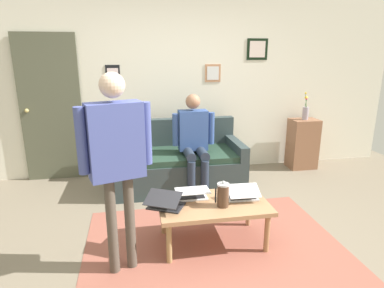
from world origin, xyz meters
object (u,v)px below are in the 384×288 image
object	(u,v)px
couch	(178,164)
side_shelf	(303,144)
flower_vase	(306,111)
laptop_right	(165,203)
laptop_left	(191,194)
laptop_center	(242,195)
interior_door	(51,109)
coffee_table	(213,207)
person_seated	(194,138)
person_standing	(116,150)
french_press	(223,195)

from	to	relation	value
couch	side_shelf	distance (m)	2.08
side_shelf	flower_vase	bearing A→B (deg)	-41.22
flower_vase	laptop_right	bearing A→B (deg)	38.22
couch	laptop_right	distance (m)	1.56
laptop_left	laptop_right	world-z (taller)	laptop_right
laptop_center	couch	bearing A→B (deg)	-74.08
interior_door	laptop_center	size ratio (longest dim) A/B	6.60
laptop_left	laptop_center	world-z (taller)	laptop_center
flower_vase	laptop_center	bearing A→B (deg)	48.21
coffee_table	flower_vase	bearing A→B (deg)	-136.12
laptop_left	person_seated	xyz separation A→B (m)	(-0.25, -1.14, 0.26)
flower_vase	person_standing	world-z (taller)	person_standing
flower_vase	person_seated	bearing A→B (deg)	17.46
laptop_right	interior_door	bearing A→B (deg)	-56.83
person_standing	side_shelf	bearing A→B (deg)	-142.77
laptop_right	person_seated	size ratio (longest dim) A/B	0.32
coffee_table	person_seated	distance (m)	1.31
french_press	person_standing	size ratio (longest dim) A/B	0.15
laptop_center	side_shelf	distance (m)	2.44
person_standing	person_seated	xyz separation A→B (m)	(-0.90, -1.52, -0.33)
interior_door	coffee_table	world-z (taller)	interior_door
french_press	person_seated	bearing A→B (deg)	-89.51
laptop_center	french_press	distance (m)	0.27
interior_door	couch	world-z (taller)	interior_door
laptop_left	side_shelf	bearing A→B (deg)	-140.75
interior_door	coffee_table	bearing A→B (deg)	131.43
side_shelf	person_standing	world-z (taller)	person_standing
coffee_table	side_shelf	distance (m)	2.67
coffee_table	person_standing	distance (m)	1.12
coffee_table	side_shelf	size ratio (longest dim) A/B	1.32
interior_door	flower_vase	xyz separation A→B (m)	(-3.75, 0.22, -0.11)
couch	coffee_table	xyz separation A→B (m)	(-0.12, 1.49, 0.07)
person_standing	person_seated	distance (m)	1.80
coffee_table	flower_vase	world-z (taller)	flower_vase
flower_vase	french_press	bearing A→B (deg)	46.24
laptop_right	person_seated	world-z (taller)	person_seated
laptop_center	laptop_right	distance (m)	0.76
french_press	side_shelf	world-z (taller)	side_shelf
laptop_left	person_standing	size ratio (longest dim) A/B	0.20
coffee_table	interior_door	bearing A→B (deg)	-48.57
french_press	person_seated	size ratio (longest dim) A/B	0.20
laptop_left	person_standing	bearing A→B (deg)	29.91
laptop_center	laptop_right	size ratio (longest dim) A/B	0.75
coffee_table	person_seated	bearing A→B (deg)	-92.58
couch	laptop_left	distance (m)	1.38
couch	laptop_center	bearing A→B (deg)	105.92
couch	flower_vase	distance (m)	2.16
person_standing	laptop_center	bearing A→B (deg)	-165.92
interior_door	french_press	world-z (taller)	interior_door
side_shelf	laptop_right	bearing A→B (deg)	38.20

